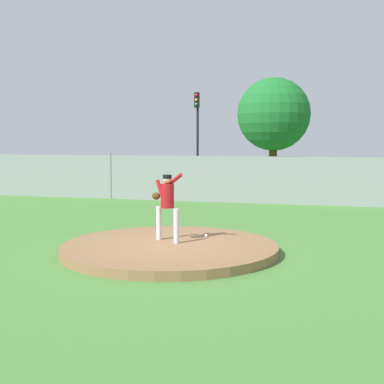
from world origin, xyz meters
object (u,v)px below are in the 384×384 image
Objects in this scene: pitcher_youth at (167,200)px; baseball at (206,236)px; parked_car_slate at (291,177)px; traffic_cone_orange at (213,189)px; parked_car_navy at (97,174)px; traffic_light_near at (197,123)px.

pitcher_youth is 1.44m from baseball.
traffic_cone_orange is at bearing -165.51° from parked_car_slate.
baseball is 13.30m from parked_car_slate.
parked_car_navy is at bearing 124.99° from baseball.
baseball is at bearing -74.56° from traffic_light_near.
traffic_light_near is at bearing 112.19° from traffic_cone_orange.
pitcher_youth is 3.00× the size of traffic_cone_orange.
traffic_light_near reaches higher than traffic_cone_orange.
parked_car_slate reaches higher than baseball.
parked_car_navy is 7.50× the size of traffic_cone_orange.
traffic_cone_orange is (-3.70, -0.96, -0.60)m from parked_car_slate.
baseball is at bearing -94.53° from parked_car_slate.
parked_car_slate is at bearing 14.49° from traffic_cone_orange.
parked_car_navy is at bearing -138.56° from traffic_light_near.
traffic_light_near is (-4.96, 17.94, 3.50)m from baseball.
traffic_light_near is at bearing 105.44° from baseball.
parked_car_navy reaches higher than baseball.
parked_car_navy reaches higher than traffic_cone_orange.
traffic_light_near is at bearing 141.95° from parked_car_slate.
traffic_light_near reaches higher than pitcher_youth.
traffic_light_near is (-6.00, 4.70, 2.87)m from parked_car_slate.
traffic_cone_orange is at bearing -12.15° from parked_car_navy.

